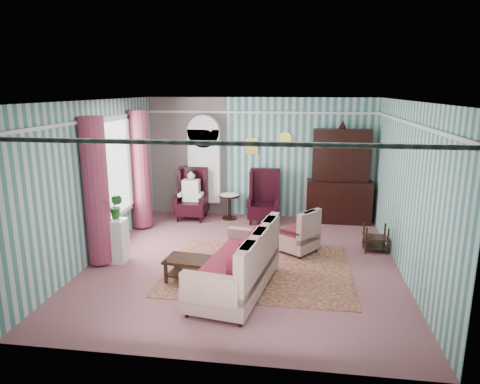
# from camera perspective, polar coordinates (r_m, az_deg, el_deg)

# --- Properties ---
(floor) EXTENTS (6.00, 6.00, 0.00)m
(floor) POSITION_cam_1_polar(r_m,az_deg,el_deg) (7.96, 0.52, -9.27)
(floor) COLOR #874E53
(floor) RESTS_ON ground
(room_shell) EXTENTS (5.53, 6.02, 2.91)m
(room_shell) POSITION_cam_1_polar(r_m,az_deg,el_deg) (7.69, -3.86, 5.44)
(room_shell) COLOR #3C6D6C
(room_shell) RESTS_ON ground
(bookcase) EXTENTS (0.80, 0.28, 2.24)m
(bookcase) POSITION_cam_1_polar(r_m,az_deg,el_deg) (10.56, -4.72, 2.78)
(bookcase) COLOR silver
(bookcase) RESTS_ON floor
(dresser_hutch) EXTENTS (1.50, 0.56, 2.36)m
(dresser_hutch) POSITION_cam_1_polar(r_m,az_deg,el_deg) (10.22, 13.21, 2.44)
(dresser_hutch) COLOR black
(dresser_hutch) RESTS_ON floor
(wingback_left) EXTENTS (0.76, 0.80, 1.25)m
(wingback_left) POSITION_cam_1_polar(r_m,az_deg,el_deg) (10.35, -6.49, -0.28)
(wingback_left) COLOR black
(wingback_left) RESTS_ON floor
(wingback_right) EXTENTS (0.76, 0.80, 1.25)m
(wingback_right) POSITION_cam_1_polar(r_m,az_deg,el_deg) (10.07, 3.20, -0.62)
(wingback_right) COLOR black
(wingback_right) RESTS_ON floor
(seated_woman) EXTENTS (0.44, 0.40, 1.18)m
(seated_woman) POSITION_cam_1_polar(r_m,az_deg,el_deg) (10.36, -6.49, -0.47)
(seated_woman) COLOR white
(seated_woman) RESTS_ON floor
(round_side_table) EXTENTS (0.50, 0.50, 0.60)m
(round_side_table) POSITION_cam_1_polar(r_m,az_deg,el_deg) (10.39, -1.43, -2.00)
(round_side_table) COLOR black
(round_side_table) RESTS_ON floor
(nest_table) EXTENTS (0.45, 0.38, 0.54)m
(nest_table) POSITION_cam_1_polar(r_m,az_deg,el_deg) (8.78, 17.61, -5.83)
(nest_table) COLOR black
(nest_table) RESTS_ON floor
(plant_stand) EXTENTS (0.55, 0.35, 0.80)m
(plant_stand) POSITION_cam_1_polar(r_m,az_deg,el_deg) (8.20, -16.74, -6.19)
(plant_stand) COLOR silver
(plant_stand) RESTS_ON floor
(rug) EXTENTS (3.20, 2.60, 0.01)m
(rug) POSITION_cam_1_polar(r_m,az_deg,el_deg) (7.66, 2.48, -10.20)
(rug) COLOR #53241B
(rug) RESTS_ON floor
(sofa) EXTENTS (1.40, 2.26, 0.95)m
(sofa) POSITION_cam_1_polar(r_m,az_deg,el_deg) (6.68, -0.71, -9.49)
(sofa) COLOR beige
(sofa) RESTS_ON floor
(floral_armchair) EXTENTS (1.08, 1.06, 1.00)m
(floral_armchair) POSITION_cam_1_polar(r_m,az_deg,el_deg) (8.31, 7.64, -4.71)
(floral_armchair) COLOR beige
(floral_armchair) RESTS_ON floor
(coffee_table) EXTENTS (0.92, 0.60, 0.39)m
(coffee_table) POSITION_cam_1_polar(r_m,az_deg,el_deg) (7.19, -6.37, -10.26)
(coffee_table) COLOR black
(coffee_table) RESTS_ON floor
(potted_plant_a) EXTENTS (0.45, 0.42, 0.43)m
(potted_plant_a) POSITION_cam_1_polar(r_m,az_deg,el_deg) (7.93, -17.74, -2.27)
(potted_plant_a) COLOR #1A531B
(potted_plant_a) RESTS_ON plant_stand
(potted_plant_b) EXTENTS (0.26, 0.22, 0.45)m
(potted_plant_b) POSITION_cam_1_polar(r_m,az_deg,el_deg) (8.05, -16.18, -1.85)
(potted_plant_b) COLOR #1C5A1F
(potted_plant_b) RESTS_ON plant_stand
(potted_plant_c) EXTENTS (0.28, 0.28, 0.40)m
(potted_plant_c) POSITION_cam_1_polar(r_m,az_deg,el_deg) (8.07, -17.71, -2.10)
(potted_plant_c) COLOR #204917
(potted_plant_c) RESTS_ON plant_stand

